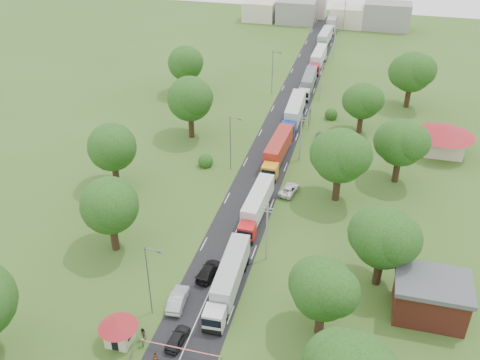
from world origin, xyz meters
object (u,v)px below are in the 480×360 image
(truck_0, at_px, (229,279))
(car_lane_front, at_px, (177,338))
(info_sign, at_px, (310,113))
(boom_barrier, at_px, (169,347))
(car_lane_mid, at_px, (178,299))
(pedestrian_near, at_px, (156,359))
(guard_booth, at_px, (119,328))

(truck_0, height_order, car_lane_front, truck_0)
(info_sign, relative_size, truck_0, 0.29)
(boom_barrier, relative_size, car_lane_mid, 1.84)
(truck_0, xyz_separation_m, car_lane_front, (-3.36, -9.27, -1.40))
(truck_0, relative_size, car_lane_mid, 2.86)
(car_lane_front, bearing_deg, pedestrian_near, 74.50)
(guard_booth, bearing_deg, info_sign, 78.32)
(truck_0, height_order, car_lane_mid, truck_0)
(pedestrian_near, bearing_deg, info_sign, 62.64)
(boom_barrier, relative_size, guard_booth, 2.10)
(boom_barrier, relative_size, truck_0, 0.64)
(boom_barrier, height_order, pedestrian_near, pedestrian_near)
(info_sign, relative_size, pedestrian_near, 2.59)
(info_sign, distance_m, car_lane_front, 58.87)
(guard_booth, xyz_separation_m, car_lane_front, (6.20, 1.50, -1.46))
(info_sign, xyz_separation_m, truck_0, (-2.84, -49.23, -0.90))
(guard_booth, relative_size, car_lane_mid, 0.88)
(boom_barrier, distance_m, car_lane_front, 1.55)
(car_lane_mid, height_order, pedestrian_near, car_lane_mid)
(info_sign, bearing_deg, car_lane_mid, -98.81)
(guard_booth, bearing_deg, pedestrian_near, -20.26)
(car_lane_mid, bearing_deg, car_lane_front, 104.65)
(info_sign, distance_m, truck_0, 49.32)
(boom_barrier, xyz_separation_m, guard_booth, (-5.84, -0.00, 1.27))
(info_sign, bearing_deg, guard_booth, -101.68)
(car_lane_front, bearing_deg, truck_0, -105.44)
(guard_booth, xyz_separation_m, info_sign, (12.40, 60.00, 0.84))
(boom_barrier, bearing_deg, info_sign, 83.76)
(boom_barrier, xyz_separation_m, pedestrian_near, (-0.86, -1.84, -0.10))
(car_lane_front, relative_size, car_lane_mid, 0.82)
(truck_0, relative_size, car_lane_front, 3.47)
(guard_booth, height_order, pedestrian_near, guard_booth)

